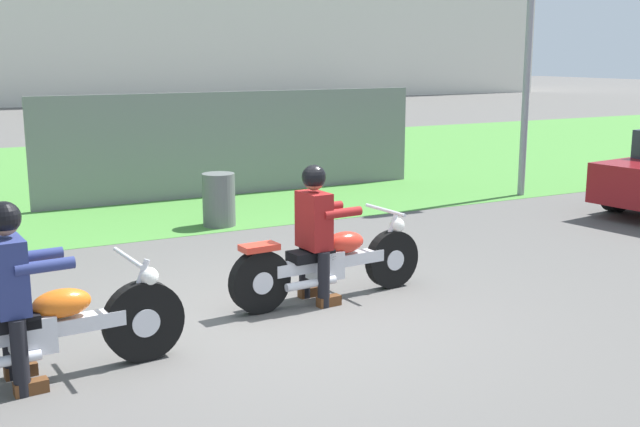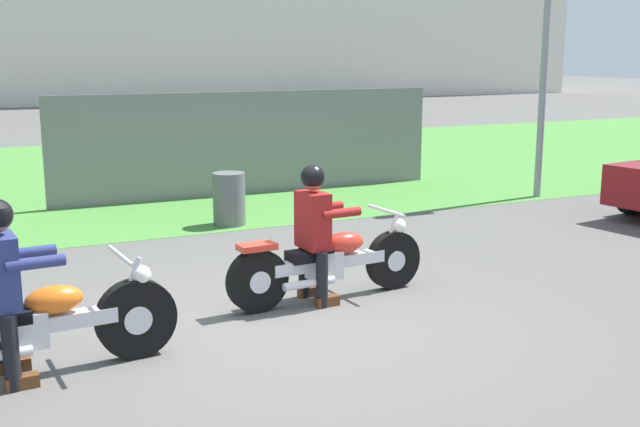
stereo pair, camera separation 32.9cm
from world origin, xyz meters
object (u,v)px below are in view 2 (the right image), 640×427
rider_follow (4,276)px  motorcycle_lead (329,263)px  motorcycle_follow (32,327)px  rider_lead (314,223)px  trash_can (229,199)px

rider_follow → motorcycle_lead: bearing=10.0°
motorcycle_follow → rider_follow: 0.46m
motorcycle_lead → motorcycle_follow: bearing=-169.3°
rider_lead → trash_can: (0.40, 3.77, -0.43)m
rider_lead → rider_follow: bearing=-169.3°
motorcycle_lead → trash_can: 3.77m
motorcycle_lead → rider_follow: bearing=-170.0°
rider_lead → motorcycle_lead: bearing=-0.9°
motorcycle_lead → trash_can: bearing=82.5°
motorcycle_lead → rider_follow: size_ratio=1.55×
rider_lead → motorcycle_follow: rider_lead is taller
motorcycle_follow → trash_can: (3.12, 4.52, -0.02)m
motorcycle_follow → rider_follow: size_ratio=1.62×
motorcycle_lead → rider_follow: rider_follow is taller
motorcycle_lead → rider_lead: (-0.17, -0.01, 0.43)m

